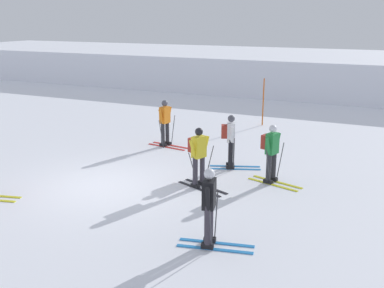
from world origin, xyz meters
name	(u,v)px	position (x,y,z in m)	size (l,w,h in m)	color
ground_plane	(103,186)	(0.00, 0.00, 0.00)	(120.00, 120.00, 0.00)	white
far_snow_ridge	(273,73)	(0.00, 18.88, 1.11)	(80.00, 7.37, 2.21)	white
skier_black	(209,205)	(4.02, -1.94, 0.92)	(1.64, 0.99, 1.71)	#237AC6
skier_green	(271,151)	(4.21, 2.26, 0.96)	(1.64, 0.97, 1.71)	gold
skier_yellow	(198,154)	(2.45, 1.10, 0.96)	(1.62, 0.95, 1.71)	black
skier_white	(230,139)	(2.71, 3.00, 0.96)	(1.63, 0.95, 1.71)	#237AC6
skier_orange	(165,122)	(-0.30, 4.40, 0.92)	(1.64, 1.00, 1.71)	red
trail_marker_pole	(263,102)	(2.08, 9.06, 1.03)	(0.05, 0.05, 2.06)	#C65614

